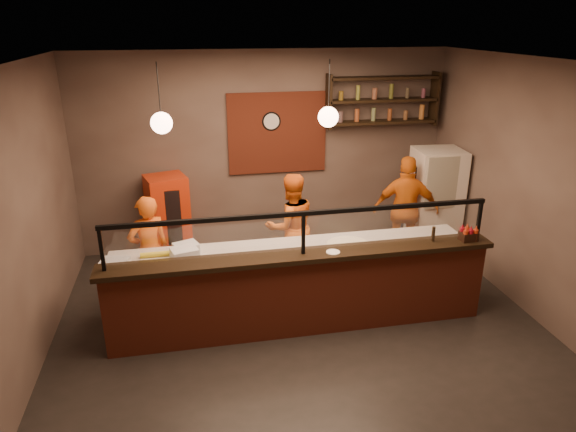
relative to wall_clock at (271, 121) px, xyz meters
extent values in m
plane|color=black|center=(-0.10, -2.46, -2.10)|extent=(6.00, 6.00, 0.00)
plane|color=#3D342F|center=(-0.10, -2.46, 1.10)|extent=(6.00, 6.00, 0.00)
plane|color=#69574D|center=(-0.10, 0.04, -0.50)|extent=(6.00, 0.00, 6.00)
plane|color=#69574D|center=(-3.10, -2.46, -0.50)|extent=(0.00, 5.00, 5.00)
plane|color=#69574D|center=(2.90, -2.46, -0.50)|extent=(0.00, 5.00, 5.00)
plane|color=#69574D|center=(-0.10, -4.96, -0.50)|extent=(6.00, 0.00, 6.00)
cube|color=maroon|center=(0.10, 0.01, -0.20)|extent=(1.60, 0.04, 1.30)
cube|color=maroon|center=(-0.10, -2.76, -1.60)|extent=(4.60, 0.25, 1.00)
cube|color=black|center=(-0.10, -2.76, -1.07)|extent=(4.70, 0.37, 0.06)
cube|color=gray|center=(-0.10, -2.26, -1.68)|extent=(4.60, 0.75, 0.85)
cube|color=beige|center=(-0.10, -2.26, -1.23)|extent=(4.60, 0.75, 0.05)
cube|color=white|center=(-0.10, -2.76, -0.79)|extent=(4.40, 0.02, 0.50)
cube|color=black|center=(-0.10, -2.76, -0.54)|extent=(4.50, 0.05, 0.05)
cube|color=black|center=(-2.32, -2.76, -0.79)|extent=(0.04, 0.04, 0.50)
cube|color=black|center=(-0.10, -2.76, -0.79)|extent=(0.04, 0.04, 0.50)
cube|color=black|center=(2.12, -2.76, -0.79)|extent=(0.04, 0.04, 0.50)
cube|color=black|center=(1.80, -0.14, -0.05)|extent=(1.80, 0.28, 0.04)
cube|color=black|center=(1.80, -0.14, 0.30)|extent=(1.80, 0.28, 0.04)
cube|color=black|center=(1.80, -0.14, 0.65)|extent=(1.80, 0.28, 0.04)
cube|color=black|center=(0.90, -0.14, 0.30)|extent=(0.04, 0.28, 0.85)
cube|color=black|center=(2.70, -0.14, 0.30)|extent=(0.04, 0.28, 0.85)
cylinder|color=black|center=(0.00, 0.00, 0.00)|extent=(0.30, 0.04, 0.30)
cylinder|color=black|center=(-1.60, -2.26, 0.80)|extent=(0.01, 0.01, 0.60)
sphere|color=#F2AC85|center=(-1.60, -2.26, 0.45)|extent=(0.24, 0.24, 0.24)
cylinder|color=black|center=(0.30, -2.26, 0.80)|extent=(0.01, 0.01, 0.60)
sphere|color=#F2AC85|center=(0.30, -2.26, 0.45)|extent=(0.24, 0.24, 0.24)
imported|color=orange|center=(-1.93, -1.64, -1.34)|extent=(0.65, 0.56, 1.51)
imported|color=orange|center=(0.06, -1.27, -1.30)|extent=(0.87, 0.73, 1.59)
imported|color=orange|center=(1.92, -1.11, -1.25)|extent=(1.08, 0.71, 1.70)
cube|color=beige|center=(2.50, -0.89, -1.24)|extent=(0.77, 0.73, 1.73)
cube|color=red|center=(-1.71, -0.31, -1.41)|extent=(0.71, 0.68, 1.38)
cylinder|color=white|center=(0.61, -2.31, -1.19)|extent=(0.60, 0.60, 0.01)
cube|color=white|center=(-1.47, -2.33, -1.12)|extent=(0.36, 0.32, 0.15)
cube|color=silver|center=(-1.44, -2.17, -1.13)|extent=(0.35, 0.31, 0.14)
cube|color=silver|center=(-2.25, -2.50, -1.12)|extent=(0.35, 0.30, 0.15)
cylinder|color=yellow|center=(-1.80, -2.17, -1.17)|extent=(0.38, 0.07, 0.07)
cube|color=black|center=(1.99, -2.79, -0.98)|extent=(0.20, 0.16, 0.11)
cylinder|color=black|center=(1.55, -2.72, -0.95)|extent=(0.05, 0.05, 0.18)
cylinder|color=white|center=(0.25, -2.81, -1.03)|extent=(0.18, 0.18, 0.01)
camera|label=1|loc=(-1.34, -8.05, 1.52)|focal=32.00mm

